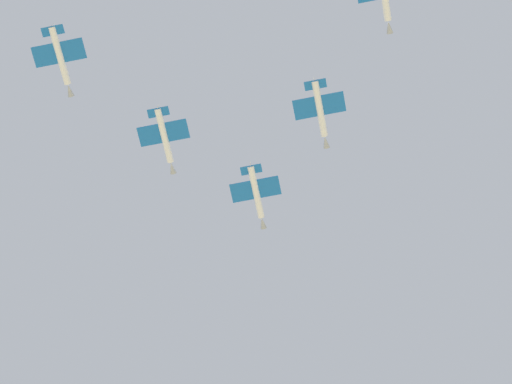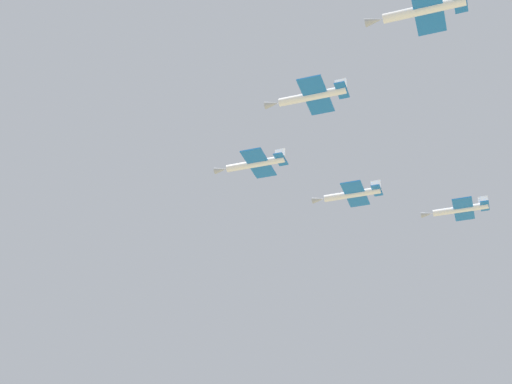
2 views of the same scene
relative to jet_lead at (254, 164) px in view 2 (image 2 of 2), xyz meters
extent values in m
cylinder|color=white|center=(-0.28, 0.05, -0.01)|extent=(10.79, 3.21, 1.31)
cone|color=#9EA3AD|center=(6.17, -1.12, -0.01)|extent=(2.57, 1.65, 1.25)
cube|color=blue|center=(-0.87, 0.16, -0.07)|extent=(5.46, 10.06, 0.21)
cube|color=blue|center=(-4.90, 0.89, -0.01)|extent=(2.37, 4.29, 0.21)
cube|color=white|center=(-4.81, 0.88, 1.06)|extent=(1.91, 0.53, 2.15)
cylinder|color=white|center=(-11.70, 17.23, 0.83)|extent=(10.79, 3.21, 1.31)
cone|color=#9EA3AD|center=(-5.25, 16.06, 0.83)|extent=(2.57, 1.65, 1.25)
cube|color=blue|center=(-12.29, 17.34, 0.77)|extent=(5.46, 10.06, 0.21)
cube|color=blue|center=(-16.32, 18.07, 0.83)|extent=(2.37, 4.29, 0.21)
cube|color=white|center=(-16.23, 18.06, 1.90)|extent=(1.91, 0.53, 2.15)
cylinder|color=white|center=(-17.03, -12.00, -0.85)|extent=(10.79, 3.21, 1.31)
cone|color=#9EA3AD|center=(-10.58, -13.17, -0.85)|extent=(2.57, 1.65, 1.25)
cube|color=blue|center=(-17.61, -11.89, -0.91)|extent=(5.46, 10.06, 0.21)
cube|color=blue|center=(-21.65, -11.16, -0.85)|extent=(2.37, 4.29, 0.21)
cube|color=white|center=(-21.55, -11.17, 0.22)|extent=(1.91, 0.53, 2.15)
cylinder|color=white|center=(-27.61, 35.23, -0.32)|extent=(10.79, 3.21, 1.31)
cone|color=#9EA3AD|center=(-21.16, 34.05, -0.32)|extent=(2.57, 1.65, 1.25)
cube|color=blue|center=(-28.19, 35.34, -0.38)|extent=(5.46, 10.06, 0.21)
cube|color=blue|center=(-32.22, 36.07, -0.32)|extent=(2.37, 4.29, 0.21)
cylinder|color=white|center=(-38.26, -23.23, 0.30)|extent=(10.79, 3.21, 1.31)
cone|color=#9EA3AD|center=(-31.81, -24.40, 0.30)|extent=(2.57, 1.65, 1.25)
cube|color=blue|center=(-38.84, -23.12, 0.24)|extent=(5.46, 10.06, 0.21)
cube|color=blue|center=(-42.88, -22.39, 0.30)|extent=(2.37, 4.29, 0.21)
cube|color=white|center=(-42.78, -22.40, 1.37)|extent=(1.91, 0.53, 2.15)
camera|label=1|loc=(-66.84, -1.00, -165.58)|focal=65.14mm
camera|label=2|loc=(-15.73, 108.05, -67.90)|focal=50.73mm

